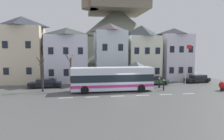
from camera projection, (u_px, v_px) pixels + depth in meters
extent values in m
cube|color=#4D4E4D|center=(128.00, 94.00, 25.76)|extent=(40.00, 60.00, 0.06)
cube|color=silver|center=(66.00, 98.00, 23.50)|extent=(1.60, 0.20, 0.01)
cube|color=silver|center=(92.00, 97.00, 23.97)|extent=(1.60, 0.20, 0.01)
cube|color=silver|center=(118.00, 96.00, 24.44)|extent=(1.60, 0.20, 0.01)
cube|color=silver|center=(142.00, 95.00, 24.91)|extent=(1.60, 0.20, 0.01)
cube|color=silver|center=(166.00, 94.00, 25.38)|extent=(1.60, 0.20, 0.01)
cube|color=silver|center=(189.00, 94.00, 25.85)|extent=(1.60, 0.20, 0.01)
cube|color=beige|center=(22.00, 55.00, 34.87)|extent=(6.66, 6.28, 9.29)
pyramid|color=#2E313A|center=(21.00, 22.00, 34.37)|extent=(6.66, 6.28, 1.73)
cube|color=black|center=(6.00, 71.00, 31.71)|extent=(0.80, 0.06, 1.10)
cube|color=black|center=(29.00, 71.00, 32.23)|extent=(0.80, 0.06, 1.10)
cube|color=black|center=(5.00, 45.00, 31.35)|extent=(0.80, 0.06, 1.10)
cube|color=black|center=(28.00, 45.00, 31.87)|extent=(0.80, 0.06, 1.10)
cube|color=silver|center=(67.00, 59.00, 36.19)|extent=(6.90, 6.49, 7.92)
pyramid|color=#353E39|center=(67.00, 32.00, 35.77)|extent=(6.90, 6.49, 1.40)
cube|color=black|center=(51.00, 73.00, 32.79)|extent=(0.80, 0.06, 1.10)
cube|color=black|center=(66.00, 72.00, 33.15)|extent=(0.80, 0.06, 1.10)
cube|color=black|center=(81.00, 72.00, 33.51)|extent=(0.80, 0.06, 1.10)
cube|color=black|center=(51.00, 51.00, 32.48)|extent=(0.80, 0.06, 1.10)
cube|color=black|center=(66.00, 51.00, 32.84)|extent=(0.80, 0.06, 1.10)
cube|color=black|center=(80.00, 51.00, 33.20)|extent=(0.80, 0.06, 1.10)
cube|color=silver|center=(110.00, 56.00, 37.25)|extent=(5.24, 6.31, 8.76)
pyramid|color=#493F44|center=(110.00, 27.00, 36.79)|extent=(5.24, 6.31, 1.46)
cube|color=black|center=(105.00, 71.00, 34.11)|extent=(0.80, 0.06, 1.10)
cube|color=black|center=(121.00, 70.00, 34.52)|extent=(0.80, 0.06, 1.10)
cube|color=black|center=(105.00, 47.00, 33.77)|extent=(0.80, 0.06, 1.10)
cube|color=black|center=(121.00, 47.00, 34.18)|extent=(0.80, 0.06, 1.10)
cube|color=silver|center=(141.00, 58.00, 38.42)|extent=(5.51, 6.75, 7.94)
pyramid|color=#313A3F|center=(142.00, 31.00, 37.98)|extent=(5.51, 6.75, 2.04)
cube|color=black|center=(137.00, 71.00, 34.97)|extent=(0.80, 0.06, 1.10)
cube|color=black|center=(147.00, 71.00, 35.26)|extent=(0.80, 0.06, 1.10)
cube|color=black|center=(157.00, 71.00, 35.55)|extent=(0.80, 0.06, 1.10)
cube|color=black|center=(137.00, 51.00, 34.66)|extent=(0.80, 0.06, 1.10)
cube|color=black|center=(147.00, 51.00, 34.95)|extent=(0.80, 0.06, 1.10)
cube|color=black|center=(158.00, 51.00, 35.24)|extent=(0.80, 0.06, 1.10)
cube|color=silver|center=(173.00, 57.00, 39.07)|extent=(5.20, 6.12, 8.31)
pyramid|color=#34353B|center=(174.00, 32.00, 38.64)|extent=(5.20, 6.12, 1.22)
cube|color=black|center=(172.00, 70.00, 35.95)|extent=(0.80, 0.06, 1.10)
cube|color=black|center=(181.00, 70.00, 36.22)|extent=(0.80, 0.06, 1.10)
cube|color=black|center=(190.00, 70.00, 36.50)|extent=(0.80, 0.06, 1.10)
cube|color=black|center=(172.00, 49.00, 35.63)|extent=(0.80, 0.06, 1.10)
cube|color=black|center=(182.00, 49.00, 35.90)|extent=(0.80, 0.06, 1.10)
cube|color=black|center=(191.00, 49.00, 36.17)|extent=(0.80, 0.06, 1.10)
cone|color=slate|center=(117.00, 40.00, 53.98)|extent=(39.93, 39.93, 16.45)
cube|color=white|center=(112.00, 85.00, 27.36)|extent=(10.71, 2.60, 1.11)
cube|color=#BF338C|center=(112.00, 85.00, 27.35)|extent=(10.73, 2.62, 0.36)
cube|color=#19232D|center=(112.00, 78.00, 27.27)|extent=(10.61, 2.56, 0.93)
cube|color=white|center=(112.00, 71.00, 27.19)|extent=(10.71, 2.60, 0.88)
cube|color=#19232D|center=(151.00, 77.00, 28.19)|extent=(0.09, 2.06, 0.90)
cylinder|color=black|center=(136.00, 85.00, 29.16)|extent=(1.00, 0.29, 1.00)
cylinder|color=black|center=(141.00, 88.00, 26.86)|extent=(1.00, 0.29, 1.00)
cylinder|color=black|center=(84.00, 87.00, 27.92)|extent=(1.00, 0.29, 1.00)
cylinder|color=black|center=(85.00, 90.00, 25.61)|extent=(1.00, 0.29, 1.00)
cylinder|color=#473D33|center=(124.00, 77.00, 33.48)|extent=(0.14, 0.14, 2.40)
cylinder|color=#473D33|center=(143.00, 76.00, 34.00)|extent=(0.14, 0.14, 2.40)
cylinder|color=#473D33|center=(128.00, 79.00, 30.24)|extent=(0.14, 0.14, 2.40)
cylinder|color=#473D33|center=(150.00, 79.00, 30.76)|extent=(0.14, 0.14, 2.40)
pyramid|color=#484E58|center=(136.00, 66.00, 31.96)|extent=(3.60, 3.60, 1.28)
cube|color=#315635|center=(155.00, 81.00, 33.21)|extent=(4.26, 2.38, 0.57)
cube|color=#1E232D|center=(156.00, 78.00, 33.17)|extent=(2.63, 1.93, 0.49)
cylinder|color=black|center=(148.00, 83.00, 32.35)|extent=(0.66, 0.29, 0.64)
cylinder|color=black|center=(146.00, 81.00, 34.07)|extent=(0.66, 0.29, 0.64)
cylinder|color=black|center=(165.00, 83.00, 32.38)|extent=(0.66, 0.29, 0.64)
cylinder|color=black|center=(162.00, 81.00, 34.11)|extent=(0.66, 0.29, 0.64)
cube|color=black|center=(45.00, 84.00, 30.23)|extent=(4.61, 1.90, 0.61)
cube|color=#1E232D|center=(47.00, 80.00, 30.22)|extent=(2.77, 1.65, 0.51)
cylinder|color=black|center=(33.00, 87.00, 29.12)|extent=(0.64, 0.21, 0.64)
cylinder|color=black|center=(35.00, 85.00, 30.84)|extent=(0.64, 0.21, 0.64)
cylinder|color=black|center=(55.00, 86.00, 29.64)|extent=(0.64, 0.21, 0.64)
cylinder|color=black|center=(56.00, 84.00, 31.36)|extent=(0.64, 0.21, 0.64)
cube|color=black|center=(197.00, 80.00, 35.08)|extent=(4.28, 2.27, 0.60)
cube|color=#1E232D|center=(198.00, 76.00, 35.09)|extent=(2.64, 1.84, 0.53)
cylinder|color=black|center=(194.00, 82.00, 33.92)|extent=(0.66, 0.29, 0.64)
cylinder|color=black|center=(187.00, 80.00, 35.49)|extent=(0.66, 0.29, 0.64)
cylinder|color=black|center=(207.00, 81.00, 34.70)|extent=(0.66, 0.29, 0.64)
cylinder|color=black|center=(200.00, 80.00, 36.27)|extent=(0.66, 0.29, 0.64)
cylinder|color=black|center=(137.00, 85.00, 29.75)|extent=(0.16, 0.16, 0.76)
cylinder|color=black|center=(136.00, 85.00, 29.78)|extent=(0.16, 0.16, 0.76)
cylinder|color=#7F6B56|center=(136.00, 81.00, 29.71)|extent=(0.28, 0.28, 0.64)
sphere|color=#9E7A60|center=(136.00, 78.00, 29.67)|extent=(0.24, 0.24, 0.24)
cylinder|color=black|center=(159.00, 85.00, 30.00)|extent=(0.15, 0.15, 0.76)
cylinder|color=black|center=(160.00, 85.00, 30.16)|extent=(0.15, 0.15, 0.76)
cylinder|color=#2D382D|center=(159.00, 81.00, 30.02)|extent=(0.35, 0.35, 0.56)
sphere|color=#D1AD89|center=(159.00, 78.00, 29.99)|extent=(0.22, 0.22, 0.22)
cylinder|color=black|center=(164.00, 88.00, 27.93)|extent=(0.12, 0.12, 0.73)
cylinder|color=black|center=(163.00, 88.00, 28.12)|extent=(0.12, 0.12, 0.73)
cylinder|color=black|center=(164.00, 83.00, 27.97)|extent=(0.29, 0.29, 0.58)
sphere|color=#D1AD89|center=(164.00, 80.00, 27.93)|extent=(0.24, 0.24, 0.24)
cube|color=#473828|center=(141.00, 81.00, 34.27)|extent=(1.43, 0.45, 0.08)
cube|color=#473828|center=(140.00, 79.00, 34.48)|extent=(1.43, 0.06, 0.40)
cube|color=#2D2D33|center=(137.00, 82.00, 34.20)|extent=(0.08, 0.36, 0.45)
cube|color=#2D2D33|center=(144.00, 82.00, 34.40)|extent=(0.08, 0.36, 0.45)
cylinder|color=silver|center=(186.00, 65.00, 32.95)|extent=(0.10, 0.10, 6.32)
cube|color=red|center=(189.00, 47.00, 32.77)|extent=(0.90, 0.03, 0.56)
cylinder|color=black|center=(222.00, 90.00, 27.81)|extent=(0.59, 0.59, 0.25)
sphere|color=#B21919|center=(223.00, 85.00, 27.75)|extent=(0.99, 0.99, 0.99)
cylinder|color=#47382D|center=(71.00, 75.00, 27.43)|extent=(0.26, 0.26, 4.40)
cylinder|color=#47382D|center=(68.00, 59.00, 26.89)|extent=(0.62, 0.73, 1.32)
cylinder|color=#47382D|center=(70.00, 65.00, 27.78)|extent=(0.20, 0.98, 0.70)
cylinder|color=#47382D|center=(72.00, 59.00, 27.67)|extent=(0.35, 0.88, 1.15)
cylinder|color=#47382D|center=(68.00, 58.00, 27.22)|extent=(0.85, 0.17, 1.20)
cylinder|color=#382D28|center=(42.00, 73.00, 26.95)|extent=(0.25, 0.25, 4.79)
cylinder|color=#382D28|center=(40.00, 61.00, 27.03)|extent=(0.77, 0.66, 0.66)
cylinder|color=#382D28|center=(43.00, 62.00, 27.36)|extent=(0.20, 1.13, 0.90)
cylinder|color=#382D28|center=(41.00, 67.00, 27.24)|extent=(0.62, 0.91, 0.77)
cylinder|color=#382D28|center=(39.00, 62.00, 27.01)|extent=(0.84, 0.64, 1.15)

